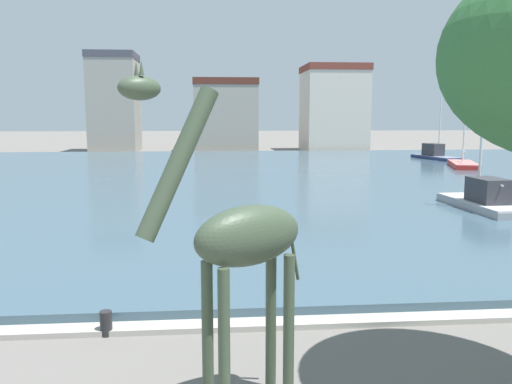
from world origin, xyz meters
TOP-DOWN VIEW (x-y plane):
  - harbor_water at (0.00, 34.07)m, footprint 87.57×49.69m
  - quay_edge_coping at (0.00, 8.98)m, footprint 87.57×0.50m
  - giraffe_statue at (-1.58, 5.93)m, footprint 2.61×1.86m
  - sailboat_navy at (18.93, 45.44)m, footprint 2.94×6.44m
  - sailboat_red at (17.99, 38.75)m, footprint 3.49×6.31m
  - sailboat_grey at (9.73, 20.49)m, footprint 1.93×5.88m
  - mooring_bollard at (-4.09, 8.83)m, footprint 0.24×0.24m
  - townhouse_tall_gabled at (-13.48, 64.04)m, footprint 5.60×6.53m
  - townhouse_wide_warehouse at (-0.12, 63.48)m, footprint 7.69×6.87m
  - townhouse_end_terrace at (13.19, 63.06)m, footprint 7.50×7.45m

SIDE VIEW (x-z plane):
  - quay_edge_coping at x=0.00m, z-range 0.00..0.12m
  - harbor_water at x=0.00m, z-range 0.00..0.31m
  - mooring_bollard at x=-4.09m, z-range 0.00..0.50m
  - sailboat_red at x=17.99m, z-range -3.60..4.40m
  - sailboat_grey at x=9.73m, z-range -2.50..3.59m
  - sailboat_navy at x=18.93m, z-range -2.40..3.51m
  - giraffe_statue at x=-1.58m, z-range 0.05..5.02m
  - townhouse_wide_warehouse at x=-0.12m, z-range 0.01..8.72m
  - townhouse_end_terrace at x=13.19m, z-range 0.01..10.42m
  - townhouse_tall_gabled at x=-13.48m, z-range 0.02..11.74m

